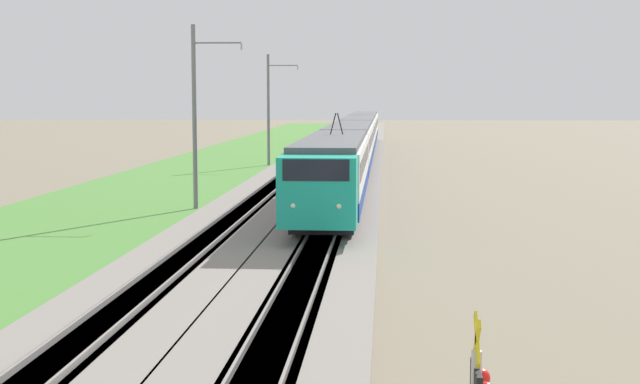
# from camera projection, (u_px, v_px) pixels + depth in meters

# --- Properties ---
(ballast_main) EXTENTS (240.00, 4.40, 0.30)m
(ballast_main) POSITION_uv_depth(u_px,v_px,m) (285.00, 179.00, 60.43)
(ballast_main) COLOR gray
(ballast_main) RESTS_ON ground
(ballast_adjacent) EXTENTS (240.00, 4.40, 0.30)m
(ballast_adjacent) POSITION_uv_depth(u_px,v_px,m) (349.00, 179.00, 60.11)
(ballast_adjacent) COLOR gray
(ballast_adjacent) RESTS_ON ground
(track_main) EXTENTS (240.00, 1.57, 0.45)m
(track_main) POSITION_uv_depth(u_px,v_px,m) (285.00, 179.00, 60.43)
(track_main) COLOR #4C4238
(track_main) RESTS_ON ground
(track_adjacent) EXTENTS (240.00, 1.57, 0.45)m
(track_adjacent) POSITION_uv_depth(u_px,v_px,m) (349.00, 179.00, 60.11)
(track_adjacent) COLOR #4C4238
(track_adjacent) RESTS_ON ground
(grass_verge) EXTENTS (240.00, 11.77, 0.12)m
(grass_verge) POSITION_uv_depth(u_px,v_px,m) (185.00, 179.00, 60.95)
(grass_verge) COLOR #4C8438
(grass_verge) RESTS_ON ground
(passenger_train) EXTENTS (79.22, 2.99, 4.92)m
(passenger_train) POSITION_uv_depth(u_px,v_px,m) (355.00, 139.00, 71.07)
(passenger_train) COLOR #19A88E
(passenger_train) RESTS_ON ground
(catenary_mast_mid) EXTENTS (0.22, 2.56, 9.26)m
(catenary_mast_mid) POSITION_uv_depth(u_px,v_px,m) (196.00, 116.00, 44.28)
(catenary_mast_mid) COLOR slate
(catenary_mast_mid) RESTS_ON ground
(catenary_mast_far) EXTENTS (0.22, 2.56, 9.08)m
(catenary_mast_far) POSITION_uv_depth(u_px,v_px,m) (269.00, 109.00, 72.08)
(catenary_mast_far) COLOR slate
(catenary_mast_far) RESTS_ON ground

